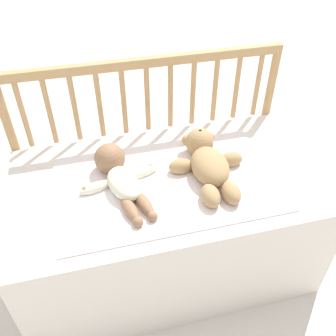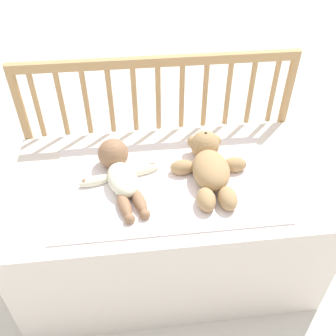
{
  "view_description": "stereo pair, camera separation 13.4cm",
  "coord_description": "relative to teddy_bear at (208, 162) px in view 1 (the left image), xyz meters",
  "views": [
    {
      "loc": [
        -0.25,
        -0.99,
        1.43
      ],
      "look_at": [
        0.0,
        -0.01,
        0.55
      ],
      "focal_mm": 40.0,
      "sensor_mm": 36.0,
      "label": 1
    },
    {
      "loc": [
        -0.12,
        -1.02,
        1.43
      ],
      "look_at": [
        0.0,
        -0.01,
        0.55
      ],
      "focal_mm": 40.0,
      "sensor_mm": 36.0,
      "label": 2
    }
  ],
  "objects": [
    {
      "name": "teddy_bear",
      "position": [
        0.0,
        0.0,
        0.0
      ],
      "size": [
        0.29,
        0.38,
        0.11
      ],
      "color": "tan",
      "rests_on": "crib_mattress"
    },
    {
      "name": "ground_plane",
      "position": [
        -0.16,
        -0.0,
        -0.54
      ],
      "size": [
        12.0,
        12.0,
        0.0
      ],
      "primitive_type": "plane",
      "color": "silver"
    },
    {
      "name": "baby",
      "position": [
        -0.33,
        0.01,
        -0.01
      ],
      "size": [
        0.3,
        0.37,
        0.12
      ],
      "color": "#EAEACC",
      "rests_on": "crib_mattress"
    },
    {
      "name": "crib_mattress",
      "position": [
        -0.16,
        -0.0,
        -0.29
      ],
      "size": [
        1.15,
        0.63,
        0.49
      ],
      "color": "white",
      "rests_on": "ground_plane"
    },
    {
      "name": "blanket",
      "position": [
        -0.16,
        -0.03,
        -0.04
      ],
      "size": [
        0.8,
        0.49,
        0.01
      ],
      "color": "white",
      "rests_on": "crib_mattress"
    },
    {
      "name": "crib_rail",
      "position": [
        -0.16,
        0.33,
        0.04
      ],
      "size": [
        1.15,
        0.04,
        0.82
      ],
      "color": "tan",
      "rests_on": "ground_plane"
    }
  ]
}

